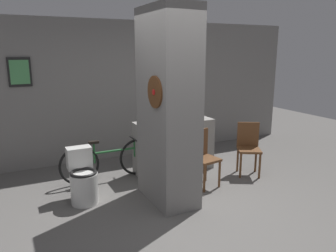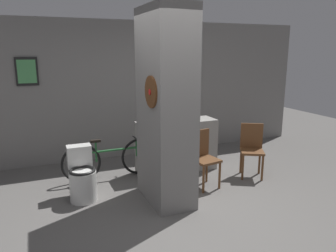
{
  "view_description": "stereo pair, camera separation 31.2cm",
  "coord_description": "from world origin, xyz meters",
  "px_view_note": "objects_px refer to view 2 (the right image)",
  "views": [
    {
      "loc": [
        -1.81,
        -3.36,
        2.05
      ],
      "look_at": [
        0.28,
        0.89,
        0.95
      ],
      "focal_mm": 35.0,
      "sensor_mm": 36.0,
      "label": 1
    },
    {
      "loc": [
        -1.53,
        -3.49,
        2.05
      ],
      "look_at": [
        0.28,
        0.89,
        0.95
      ],
      "focal_mm": 35.0,
      "sensor_mm": 36.0,
      "label": 2
    }
  ],
  "objects_px": {
    "toilet": "(82,178)",
    "bicycle": "(111,159)",
    "chair_by_doorway": "(252,148)",
    "bottle_tall": "(189,114)",
    "chair_near_pillar": "(203,156)"
  },
  "relations": [
    {
      "from": "chair_near_pillar",
      "to": "bottle_tall",
      "type": "bearing_deg",
      "value": 71.82
    },
    {
      "from": "toilet",
      "to": "chair_near_pillar",
      "type": "height_order",
      "value": "chair_near_pillar"
    },
    {
      "from": "chair_near_pillar",
      "to": "chair_by_doorway",
      "type": "bearing_deg",
      "value": -5.04
    },
    {
      "from": "bottle_tall",
      "to": "bicycle",
      "type": "bearing_deg",
      "value": 173.51
    },
    {
      "from": "chair_by_doorway",
      "to": "bicycle",
      "type": "height_order",
      "value": "chair_by_doorway"
    },
    {
      "from": "chair_near_pillar",
      "to": "bicycle",
      "type": "relative_size",
      "value": 0.55
    },
    {
      "from": "chair_by_doorway",
      "to": "bicycle",
      "type": "xyz_separation_m",
      "value": [
        -2.17,
        0.77,
        -0.16
      ]
    },
    {
      "from": "toilet",
      "to": "chair_by_doorway",
      "type": "xyz_separation_m",
      "value": [
        2.73,
        -0.16,
        0.17
      ]
    },
    {
      "from": "toilet",
      "to": "chair_by_doorway",
      "type": "relative_size",
      "value": 0.84
    },
    {
      "from": "chair_near_pillar",
      "to": "bicycle",
      "type": "height_order",
      "value": "chair_near_pillar"
    },
    {
      "from": "bottle_tall",
      "to": "toilet",
      "type": "bearing_deg",
      "value": -166.2
    },
    {
      "from": "chair_by_doorway",
      "to": "bottle_tall",
      "type": "xyz_separation_m",
      "value": [
        -0.85,
        0.62,
        0.52
      ]
    },
    {
      "from": "toilet",
      "to": "bicycle",
      "type": "bearing_deg",
      "value": 47.73
    },
    {
      "from": "chair_near_pillar",
      "to": "toilet",
      "type": "bearing_deg",
      "value": 162.28
    },
    {
      "from": "chair_near_pillar",
      "to": "bottle_tall",
      "type": "height_order",
      "value": "bottle_tall"
    }
  ]
}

